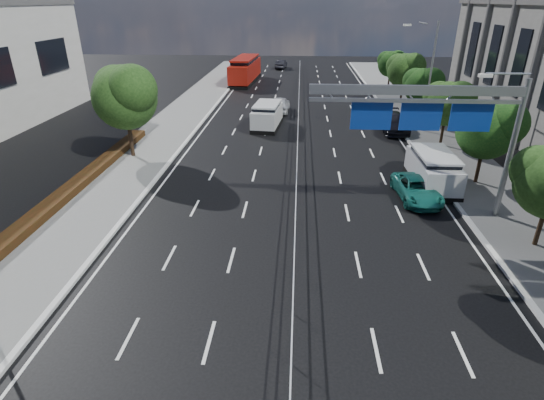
{
  "coord_description": "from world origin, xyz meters",
  "views": [
    {
      "loc": [
        0.02,
        -10.74,
        10.5
      ],
      "look_at": [
        -1.06,
        6.28,
        2.4
      ],
      "focal_mm": 28.0,
      "sensor_mm": 36.0,
      "label": 1
    }
  ],
  "objects_px": {
    "near_car_silver": "(280,104)",
    "pedestrian_a": "(486,147)",
    "white_minivan": "(267,116)",
    "red_bus": "(245,69)",
    "pedestrian_b": "(462,128)",
    "silver_minivan": "(433,170)",
    "overhead_gantry": "(438,111)",
    "near_car_dark": "(281,64)",
    "parked_car_dark": "(393,122)",
    "parked_car_teal": "(417,189)"
  },
  "relations": [
    {
      "from": "near_car_silver",
      "to": "pedestrian_a",
      "type": "distance_m",
      "value": 20.43
    },
    {
      "from": "white_minivan",
      "to": "red_bus",
      "type": "relative_size",
      "value": 0.46
    },
    {
      "from": "red_bus",
      "to": "pedestrian_b",
      "type": "xyz_separation_m",
      "value": [
        20.9,
        -25.39,
        -0.75
      ]
    },
    {
      "from": "near_car_silver",
      "to": "silver_minivan",
      "type": "relative_size",
      "value": 0.87
    },
    {
      "from": "pedestrian_b",
      "to": "overhead_gantry",
      "type": "bearing_deg",
      "value": 97.13
    },
    {
      "from": "near_car_silver",
      "to": "near_car_dark",
      "type": "xyz_separation_m",
      "value": [
        -1.19,
        30.16,
        -0.09
      ]
    },
    {
      "from": "white_minivan",
      "to": "pedestrian_a",
      "type": "height_order",
      "value": "white_minivan"
    },
    {
      "from": "near_car_silver",
      "to": "silver_minivan",
      "type": "xyz_separation_m",
      "value": [
        10.22,
        -18.46,
        0.29
      ]
    },
    {
      "from": "red_bus",
      "to": "near_car_dark",
      "type": "distance_m",
      "value": 14.03
    },
    {
      "from": "red_bus",
      "to": "pedestrian_b",
      "type": "relative_size",
      "value": 6.64
    },
    {
      "from": "white_minivan",
      "to": "overhead_gantry",
      "type": "bearing_deg",
      "value": -54.34
    },
    {
      "from": "near_car_silver",
      "to": "silver_minivan",
      "type": "bearing_deg",
      "value": 121.58
    },
    {
      "from": "overhead_gantry",
      "to": "pedestrian_a",
      "type": "distance_m",
      "value": 12.03
    },
    {
      "from": "near_car_dark",
      "to": "pedestrian_a",
      "type": "bearing_deg",
      "value": 117.85
    },
    {
      "from": "near_car_silver",
      "to": "parked_car_dark",
      "type": "xyz_separation_m",
      "value": [
        10.22,
        -6.29,
        -0.01
      ]
    },
    {
      "from": "parked_car_dark",
      "to": "pedestrian_a",
      "type": "xyz_separation_m",
      "value": [
        5.1,
        -7.22,
        0.21
      ]
    },
    {
      "from": "near_car_silver",
      "to": "pedestrian_b",
      "type": "relative_size",
      "value": 2.67
    },
    {
      "from": "parked_car_dark",
      "to": "red_bus",
      "type": "bearing_deg",
      "value": 123.5
    },
    {
      "from": "parked_car_teal",
      "to": "pedestrian_a",
      "type": "bearing_deg",
      "value": 42.59
    },
    {
      "from": "overhead_gantry",
      "to": "near_car_silver",
      "type": "height_order",
      "value": "overhead_gantry"
    },
    {
      "from": "near_car_silver",
      "to": "parked_car_dark",
      "type": "bearing_deg",
      "value": 151.0
    },
    {
      "from": "near_car_silver",
      "to": "parked_car_teal",
      "type": "xyz_separation_m",
      "value": [
        8.85,
        -20.45,
        -0.16
      ]
    },
    {
      "from": "near_car_dark",
      "to": "silver_minivan",
      "type": "xyz_separation_m",
      "value": [
        11.42,
        -48.62,
        0.38
      ]
    },
    {
      "from": "parked_car_teal",
      "to": "parked_car_dark",
      "type": "relative_size",
      "value": 0.84
    },
    {
      "from": "white_minivan",
      "to": "parked_car_dark",
      "type": "distance_m",
      "value": 11.11
    },
    {
      "from": "near_car_silver",
      "to": "near_car_dark",
      "type": "relative_size",
      "value": 1.1
    },
    {
      "from": "pedestrian_b",
      "to": "near_car_dark",
      "type": "bearing_deg",
      "value": -34.11
    },
    {
      "from": "silver_minivan",
      "to": "pedestrian_b",
      "type": "height_order",
      "value": "silver_minivan"
    },
    {
      "from": "pedestrian_a",
      "to": "silver_minivan",
      "type": "bearing_deg",
      "value": 20.4
    },
    {
      "from": "parked_car_dark",
      "to": "parked_car_teal",
      "type": "bearing_deg",
      "value": -96.35
    },
    {
      "from": "near_car_dark",
      "to": "parked_car_teal",
      "type": "bearing_deg",
      "value": 108.35
    },
    {
      "from": "overhead_gantry",
      "to": "parked_car_teal",
      "type": "height_order",
      "value": "overhead_gantry"
    },
    {
      "from": "silver_minivan",
      "to": "white_minivan",
      "type": "bearing_deg",
      "value": 130.87
    },
    {
      "from": "pedestrian_a",
      "to": "parked_car_dark",
      "type": "bearing_deg",
      "value": -78.52
    },
    {
      "from": "red_bus",
      "to": "parked_car_teal",
      "type": "height_order",
      "value": "red_bus"
    },
    {
      "from": "red_bus",
      "to": "near_car_silver",
      "type": "distance_m",
      "value": 17.79
    },
    {
      "from": "red_bus",
      "to": "pedestrian_a",
      "type": "distance_m",
      "value": 36.88
    },
    {
      "from": "overhead_gantry",
      "to": "red_bus",
      "type": "bearing_deg",
      "value": 109.93
    },
    {
      "from": "near_car_silver",
      "to": "pedestrian_b",
      "type": "height_order",
      "value": "pedestrian_b"
    },
    {
      "from": "white_minivan",
      "to": "pedestrian_b",
      "type": "relative_size",
      "value": 3.05
    },
    {
      "from": "near_car_dark",
      "to": "parked_car_dark",
      "type": "relative_size",
      "value": 0.78
    },
    {
      "from": "near_car_dark",
      "to": "parked_car_teal",
      "type": "height_order",
      "value": "near_car_dark"
    },
    {
      "from": "red_bus",
      "to": "pedestrian_a",
      "type": "height_order",
      "value": "red_bus"
    },
    {
      "from": "silver_minivan",
      "to": "pedestrian_a",
      "type": "bearing_deg",
      "value": 43.72
    },
    {
      "from": "silver_minivan",
      "to": "parked_car_teal",
      "type": "bearing_deg",
      "value": -125.15
    },
    {
      "from": "parked_car_dark",
      "to": "pedestrian_b",
      "type": "bearing_deg",
      "value": -24.4
    },
    {
      "from": "parked_car_teal",
      "to": "parked_car_dark",
      "type": "height_order",
      "value": "parked_car_dark"
    },
    {
      "from": "pedestrian_a",
      "to": "white_minivan",
      "type": "bearing_deg",
      "value": -49.1
    },
    {
      "from": "overhead_gantry",
      "to": "near_car_dark",
      "type": "distance_m",
      "value": 53.69
    },
    {
      "from": "white_minivan",
      "to": "near_car_silver",
      "type": "distance_m",
      "value": 5.91
    }
  ]
}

